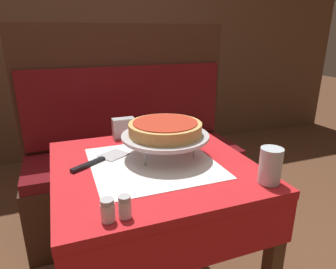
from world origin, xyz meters
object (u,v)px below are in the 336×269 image
(pizza_pan_stand, at_px, (165,137))
(pizza_server, at_px, (101,160))
(condiment_caddy, at_px, (122,86))
(pepper_shaker, at_px, (125,207))
(water_glass_near, at_px, (270,166))
(booth_bench, at_px, (135,168))
(napkin_holder, at_px, (124,128))
(dining_table_rear, at_px, (132,99))
(deep_dish_pizza, at_px, (165,128))
(dining_table_front, at_px, (153,190))
(salt_shaker, at_px, (108,210))

(pizza_pan_stand, xyz_separation_m, pizza_server, (-0.24, 0.04, -0.08))
(condiment_caddy, bearing_deg, pepper_shaker, -102.31)
(water_glass_near, bearing_deg, condiment_caddy, 92.72)
(pizza_server, bearing_deg, condiment_caddy, 74.33)
(booth_bench, relative_size, napkin_holder, 13.35)
(booth_bench, height_order, pizza_pan_stand, booth_bench)
(pepper_shaker, bearing_deg, water_glass_near, 2.90)
(booth_bench, distance_m, pizza_pan_stand, 0.86)
(booth_bench, relative_size, condiment_caddy, 9.04)
(pizza_pan_stand, relative_size, water_glass_near, 2.86)
(dining_table_rear, height_order, pepper_shaker, pepper_shaker)
(booth_bench, xyz_separation_m, condiment_caddy, (0.10, 0.73, 0.41))
(deep_dish_pizza, bearing_deg, water_glass_near, -53.31)
(deep_dish_pizza, relative_size, water_glass_near, 2.37)
(dining_table_front, distance_m, napkin_holder, 0.35)
(booth_bench, distance_m, deep_dish_pizza, 0.88)
(salt_shaker, relative_size, napkin_holder, 0.61)
(pizza_pan_stand, distance_m, salt_shaker, 0.45)
(booth_bench, bearing_deg, pepper_shaker, -105.35)
(dining_table_front, distance_m, pizza_server, 0.23)
(pizza_server, distance_m, napkin_holder, 0.27)
(deep_dish_pizza, bearing_deg, salt_shaker, -129.49)
(dining_table_front, height_order, dining_table_rear, same)
(deep_dish_pizza, height_order, napkin_holder, deep_dish_pizza)
(dining_table_rear, relative_size, booth_bench, 0.60)
(salt_shaker, xyz_separation_m, pepper_shaker, (0.04, 0.00, 0.00))
(dining_table_front, relative_size, salt_shaker, 12.14)
(pizza_pan_stand, xyz_separation_m, water_glass_near, (0.24, -0.32, -0.02))
(deep_dish_pizza, xyz_separation_m, salt_shaker, (-0.28, -0.34, -0.08))
(dining_table_rear, xyz_separation_m, condiment_caddy, (-0.08, -0.03, 0.13))
(booth_bench, bearing_deg, salt_shaker, -107.54)
(pizza_server, relative_size, condiment_caddy, 1.58)
(water_glass_near, xyz_separation_m, pepper_shaker, (-0.48, -0.02, -0.03))
(condiment_caddy, bearing_deg, water_glass_near, -87.28)
(deep_dish_pizza, distance_m, condiment_caddy, 1.46)
(deep_dish_pizza, height_order, pizza_server, deep_dish_pizza)
(water_glass_near, bearing_deg, pizza_server, 142.78)
(dining_table_rear, distance_m, deep_dish_pizza, 1.52)
(dining_table_rear, xyz_separation_m, pizza_pan_stand, (-0.23, -1.48, 0.17))
(booth_bench, xyz_separation_m, deep_dish_pizza, (-0.05, -0.72, 0.50))
(dining_table_front, relative_size, water_glass_near, 6.36)
(dining_table_front, height_order, pizza_server, pizza_server)
(dining_table_rear, height_order, water_glass_near, water_glass_near)
(pepper_shaker, bearing_deg, dining_table_front, 60.24)
(dining_table_front, bearing_deg, pizza_pan_stand, 31.04)
(napkin_holder, distance_m, condiment_caddy, 1.20)
(water_glass_near, relative_size, napkin_holder, 1.17)
(pizza_pan_stand, relative_size, condiment_caddy, 2.27)
(water_glass_near, relative_size, condiment_caddy, 0.79)
(pizza_server, bearing_deg, dining_table_front, -25.20)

